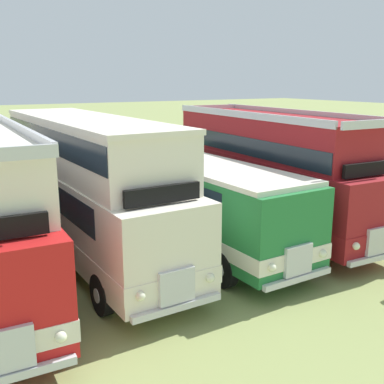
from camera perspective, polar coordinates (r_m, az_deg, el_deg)
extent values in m
cube|color=#19232D|center=(8.61, -22.27, -9.89)|extent=(2.20, 0.16, 0.90)
cube|color=silver|center=(9.07, -21.45, -17.44)|extent=(0.90, 0.15, 0.80)
cube|color=silver|center=(9.30, -21.14, -20.19)|extent=(2.30, 0.21, 0.16)
sphere|color=#EAEACC|center=(9.17, -15.64, -16.60)|extent=(0.22, 0.22, 0.22)
cube|color=silver|center=(14.05, -21.04, 7.63)|extent=(0.41, 10.59, 0.24)
cylinder|color=black|center=(10.92, -16.20, -14.94)|extent=(0.31, 1.05, 1.04)
cylinder|color=silver|center=(10.94, -15.41, -14.81)|extent=(0.03, 0.36, 0.36)
cylinder|color=black|center=(18.39, -21.80, -3.60)|extent=(0.31, 1.05, 1.04)
cylinder|color=silver|center=(18.40, -21.33, -3.55)|extent=(0.03, 0.36, 0.36)
cube|color=silver|center=(15.24, -12.16, -1.72)|extent=(2.79, 10.84, 2.30)
cube|color=silver|center=(15.40, -12.05, -3.88)|extent=(2.83, 10.88, 0.44)
cube|color=#19232D|center=(15.46, -12.78, 0.76)|extent=(2.75, 8.45, 0.76)
cube|color=#19232D|center=(10.38, -2.22, -4.89)|extent=(2.20, 0.16, 0.90)
cube|color=silver|center=(10.75, -1.86, -11.38)|extent=(0.90, 0.14, 0.80)
cube|color=silver|center=(10.95, -1.76, -13.81)|extent=(2.30, 0.20, 0.16)
sphere|color=#EAEACC|center=(11.18, 2.23, -10.37)|extent=(0.22, 0.22, 0.22)
sphere|color=#EAEACC|center=(10.37, -6.25, -12.44)|extent=(0.22, 0.22, 0.22)
cube|color=silver|center=(15.10, -12.84, 5.47)|extent=(2.66, 9.94, 1.50)
cube|color=silver|center=(15.01, -13.01, 8.57)|extent=(2.72, 10.04, 0.14)
cube|color=#19232D|center=(15.06, -12.90, 6.60)|extent=(2.70, 9.84, 0.68)
cube|color=black|center=(10.58, -3.57, -0.31)|extent=(1.90, 0.17, 0.40)
cylinder|color=black|center=(12.82, -1.06, -9.96)|extent=(0.31, 1.05, 1.04)
cylinder|color=silver|center=(12.89, -0.48, -9.82)|extent=(0.03, 0.36, 0.36)
cylinder|color=black|center=(11.92, -10.83, -12.11)|extent=(0.31, 1.05, 1.04)
cylinder|color=silver|center=(11.87, -11.52, -12.25)|extent=(0.03, 0.36, 0.36)
cylinder|color=black|center=(19.19, -12.42, -2.25)|extent=(0.31, 1.05, 1.04)
cylinder|color=silver|center=(19.23, -12.00, -2.19)|extent=(0.03, 0.36, 0.36)
cylinder|color=black|center=(18.60, -19.11, -3.19)|extent=(0.31, 1.05, 1.04)
cylinder|color=silver|center=(18.57, -19.56, -3.25)|extent=(0.03, 0.36, 0.36)
cube|color=#237538|center=(16.54, -0.87, -0.22)|extent=(2.86, 11.18, 2.30)
cube|color=silver|center=(16.69, -0.86, -2.22)|extent=(2.90, 11.22, 0.44)
cube|color=#19232D|center=(16.74, -1.59, 2.05)|extent=(2.81, 8.79, 0.76)
cube|color=#19232D|center=(12.17, 12.70, -2.44)|extent=(2.20, 0.17, 0.90)
cube|color=silver|center=(12.49, 12.76, -8.08)|extent=(0.90, 0.15, 0.80)
cube|color=silver|center=(12.66, 12.74, -10.22)|extent=(2.30, 0.21, 0.16)
sphere|color=#EAEACC|center=(13.10, 15.62, -7.21)|extent=(0.22, 0.22, 0.22)
sphere|color=#EAEACC|center=(11.90, 9.67, -9.03)|extent=(0.22, 0.22, 0.22)
cube|color=silver|center=(16.29, -0.88, 3.95)|extent=(2.81, 10.78, 0.14)
cylinder|color=black|center=(14.55, 11.30, -7.31)|extent=(0.31, 1.05, 1.04)
cylinder|color=silver|center=(14.65, 11.73, -7.18)|extent=(0.03, 0.36, 0.36)
cylinder|color=black|center=(13.16, 3.88, -9.34)|extent=(0.31, 1.05, 1.04)
cylinder|color=silver|center=(13.08, 3.34, -9.48)|extent=(0.03, 0.36, 0.36)
cylinder|color=black|center=(20.54, -3.55, -0.91)|extent=(0.31, 1.05, 1.04)
cylinder|color=silver|center=(20.61, -3.19, -0.85)|extent=(0.03, 0.36, 0.36)
cylinder|color=black|center=(19.58, -9.47, -1.79)|extent=(0.31, 1.05, 1.04)
cylinder|color=silver|center=(19.53, -9.88, -1.85)|extent=(0.03, 0.36, 0.36)
cube|color=maroon|center=(18.01, 9.46, 0.74)|extent=(2.89, 10.23, 2.30)
cube|color=maroon|center=(18.15, 9.39, -1.11)|extent=(2.94, 10.27, 0.44)
cube|color=#19232D|center=(18.20, 8.77, 2.83)|extent=(2.83, 7.84, 0.76)
cube|color=#19232D|center=(14.33, 21.77, -0.68)|extent=(2.20, 0.19, 0.90)
cube|color=silver|center=(14.60, 21.67, -5.53)|extent=(0.90, 0.16, 0.80)
cube|color=silver|center=(14.75, 21.59, -7.40)|extent=(2.30, 0.23, 0.16)
sphere|color=#EAEACC|center=(13.95, 19.28, -6.21)|extent=(0.22, 0.22, 0.22)
cube|color=maroon|center=(17.89, 9.21, 6.84)|extent=(2.76, 9.33, 1.50)
cube|color=silver|center=(14.29, 21.15, 7.70)|extent=(2.40, 0.19, 0.24)
cube|color=silver|center=(21.24, 2.48, 10.19)|extent=(2.40, 0.19, 0.24)
cube|color=silver|center=(18.56, 12.30, 9.42)|extent=(0.46, 9.24, 0.24)
cube|color=silver|center=(17.12, 6.06, 9.33)|extent=(0.46, 9.24, 0.24)
cube|color=#19232D|center=(17.92, 9.17, 5.89)|extent=(2.80, 9.23, 0.64)
cube|color=black|center=(14.49, 20.56, 2.61)|extent=(1.90, 0.19, 0.40)
cylinder|color=black|center=(16.63, 19.79, -5.19)|extent=(0.32, 1.05, 1.04)
cylinder|color=silver|center=(16.74, 20.14, -5.10)|extent=(0.03, 0.36, 0.36)
cylinder|color=black|center=(15.07, 13.83, -6.70)|extent=(0.32, 1.05, 1.04)
cylinder|color=silver|center=(14.97, 13.39, -6.81)|extent=(0.03, 0.36, 0.36)
cylinder|color=black|center=(21.51, 6.50, -0.31)|extent=(0.32, 1.05, 1.04)
cylinder|color=silver|center=(21.59, 6.83, -0.26)|extent=(0.03, 0.36, 0.36)
cylinder|color=black|center=(20.33, 1.15, -1.04)|extent=(0.32, 1.05, 1.04)
cylinder|color=silver|center=(20.26, 0.78, -1.09)|extent=(0.03, 0.36, 0.36)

